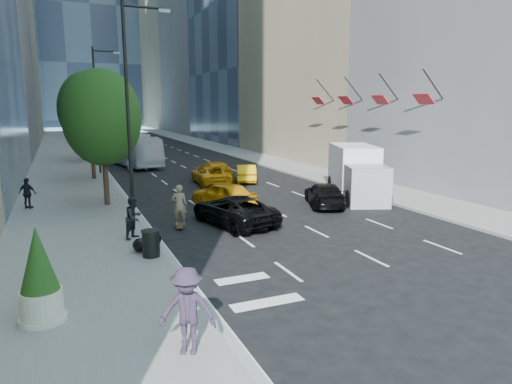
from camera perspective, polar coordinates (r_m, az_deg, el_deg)
name	(u,v)px	position (r m, az deg, el deg)	size (l,w,h in m)	color
ground	(297,234)	(20.46, 5.11, -5.24)	(160.00, 160.00, 0.00)	black
sidewalk_left	(66,164)	(47.60, -22.65, 3.27)	(6.00, 120.00, 0.15)	slate
sidewalk_right	(248,155)	(51.40, -0.95, 4.61)	(4.00, 120.00, 0.15)	slate
tower_right_far	(189,25)	(121.03, -8.43, 19.93)	(20.00, 24.00, 50.00)	#7D7457
lamp_near	(131,101)	(21.49, -15.31, 10.89)	(2.13, 0.22, 10.00)	black
lamp_far	(98,103)	(39.39, -19.11, 10.49)	(2.13, 0.22, 10.00)	black
tree_near	(102,118)	(26.37, -18.69, 8.80)	(4.20, 4.20, 7.46)	#2E2212
tree_mid	(90,109)	(36.34, -20.09, 9.66)	(4.50, 4.50, 7.99)	#2E2212
tree_far	(82,115)	(49.33, -20.97, 8.94)	(3.90, 3.90, 6.92)	#2E2212
traffic_signal	(86,117)	(57.37, -20.50, 8.75)	(2.48, 0.53, 5.20)	black
facade_flags	(364,97)	(33.85, 13.32, 11.46)	(1.85, 13.30, 2.05)	black
skateboarder	(179,208)	(21.37, -9.55, -1.98)	(0.70, 0.46, 1.93)	#7A684C
black_sedan_lincoln	(234,210)	(21.81, -2.80, -2.27)	(2.36, 5.11, 1.42)	black
black_sedan_mercedes	(325,194)	(26.15, 8.57, -0.29)	(1.85, 4.54, 1.32)	black
taxi_a	(223,194)	(25.63, -4.10, -0.28)	(1.71, 4.24, 1.45)	orange
taxi_b	(246,173)	(34.10, -1.23, 2.40)	(1.37, 3.93, 1.29)	#FFAD0D
taxi_c	(211,175)	(33.23, -5.69, 2.13)	(2.16, 4.69, 1.30)	orange
taxi_d	(214,171)	(34.79, -5.29, 2.65)	(2.03, 4.99, 1.45)	orange
city_bus	(131,149)	(45.08, -15.32, 5.17)	(2.52, 10.79, 3.00)	silver
box_truck	(357,172)	(28.82, 12.47, 2.50)	(4.60, 6.98, 3.15)	silver
pedestrian_a	(134,217)	(19.68, -15.03, -3.10)	(0.86, 0.67, 1.78)	black
pedestrian_b	(28,193)	(27.38, -26.66, -0.14)	(0.98, 0.41, 1.67)	black
pedestrian_c	(188,311)	(10.56, -8.56, -14.48)	(1.30, 0.75, 2.01)	#2C2334
trash_can	(151,244)	(17.29, -13.00, -6.35)	(0.63, 0.63, 0.95)	black
planter_shrub	(39,277)	(13.02, -25.45, -9.53)	(1.05, 1.05, 2.53)	beige
garbage_bags	(148,242)	(18.31, -13.39, -6.05)	(1.18, 1.13, 0.58)	black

